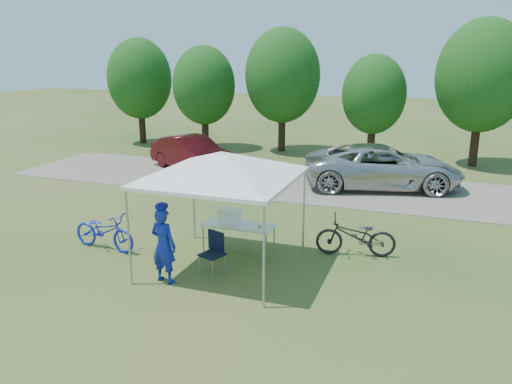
% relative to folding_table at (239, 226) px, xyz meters
% --- Properties ---
extents(ground, '(100.00, 100.00, 0.00)m').
position_rel_folding_table_xyz_m(ground, '(0.02, -1.00, -0.68)').
color(ground, '#2D5119').
rests_on(ground, ground).
extents(gravel_strip, '(24.00, 5.00, 0.02)m').
position_rel_folding_table_xyz_m(gravel_strip, '(0.02, 7.00, -0.67)').
color(gravel_strip, gray).
rests_on(gravel_strip, ground).
extents(canopy, '(4.53, 4.53, 3.00)m').
position_rel_folding_table_xyz_m(canopy, '(0.02, -1.00, 1.97)').
color(canopy, '#A5A5AA').
rests_on(canopy, ground).
extents(treeline, '(24.89, 4.28, 6.30)m').
position_rel_folding_table_xyz_m(treeline, '(-0.27, 13.05, 2.86)').
color(treeline, '#382314').
rests_on(treeline, ground).
extents(folding_table, '(1.75, 0.73, 0.72)m').
position_rel_folding_table_xyz_m(folding_table, '(0.00, 0.00, 0.00)').
color(folding_table, white).
rests_on(folding_table, ground).
extents(folding_chair, '(0.60, 0.62, 0.92)m').
position_rel_folding_table_xyz_m(folding_chair, '(-0.09, -1.26, -0.13)').
color(folding_chair, black).
rests_on(folding_chair, ground).
extents(cooler, '(0.51, 0.35, 0.37)m').
position_rel_folding_table_xyz_m(cooler, '(-0.23, 0.00, 0.23)').
color(cooler, white).
rests_on(cooler, folding_table).
extents(ice_cream_cup, '(0.07, 0.07, 0.06)m').
position_rel_folding_table_xyz_m(ice_cream_cup, '(0.57, -0.05, 0.07)').
color(ice_cream_cup, gold).
rests_on(ice_cream_cup, folding_table).
extents(cyclist, '(0.66, 0.49, 1.68)m').
position_rel_folding_table_xyz_m(cyclist, '(-0.87, -2.13, 0.16)').
color(cyclist, '#122496').
rests_on(cyclist, ground).
extents(bike_blue, '(1.89, 0.82, 0.96)m').
position_rel_folding_table_xyz_m(bike_blue, '(-3.25, -0.99, -0.20)').
color(bike_blue, '#1625C2').
rests_on(bike_blue, ground).
extents(bike_dark, '(2.02, 1.05, 1.01)m').
position_rel_folding_table_xyz_m(bike_dark, '(2.78, 0.73, -0.17)').
color(bike_dark, black).
rests_on(bike_dark, ground).
extents(minivan, '(6.16, 4.00, 1.58)m').
position_rel_folding_table_xyz_m(minivan, '(2.67, 7.56, 0.13)').
color(minivan, beige).
rests_on(minivan, gravel_strip).
extents(sedan, '(4.54, 3.29, 1.42)m').
position_rel_folding_table_xyz_m(sedan, '(-5.24, 7.79, 0.05)').
color(sedan, '#430B0E').
rests_on(sedan, gravel_strip).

